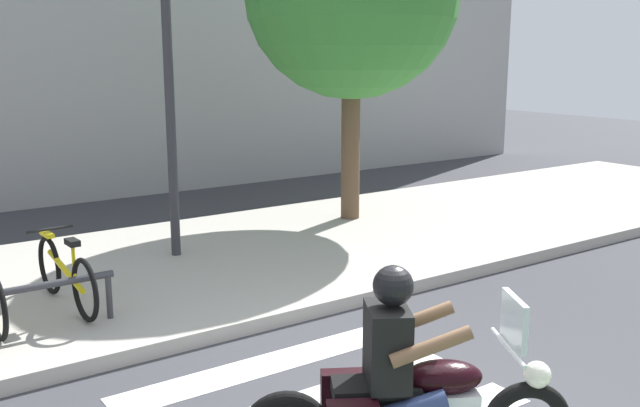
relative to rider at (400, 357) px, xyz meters
The scene contains 7 objects.
sidewalk 4.88m from the rider, 84.74° to the left, with size 24.00×4.40×0.15m, color #A8A399.
crosswalk_stripe_3 1.39m from the rider, 84.18° to the left, with size 2.80×0.40×0.01m, color white.
crosswalk_stripe_4 2.09m from the rider, 86.59° to the left, with size 2.80×0.40×0.01m, color white.
rider is the anchor object (origin of this frame).
bicycle_3 4.15m from the rider, 103.73° to the left, with size 0.48×1.69×0.77m.
street_lamp 5.57m from the rider, 81.92° to the left, with size 0.28×0.28×4.36m.
building_backdrop 10.86m from the rider, 87.59° to the left, with size 24.00×1.20×7.05m, color #969696.
Camera 1 is at (-3.33, -3.56, 2.73)m, focal length 40.41 mm.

